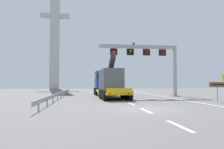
{
  "coord_description": "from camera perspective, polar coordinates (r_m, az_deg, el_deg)",
  "views": [
    {
      "loc": [
        -4.27,
        -14.74,
        1.83
      ],
      "look_at": [
        -0.85,
        13.5,
        2.98
      ],
      "focal_mm": 34.26,
      "sensor_mm": 36.0,
      "label": 1
    }
  ],
  "objects": [
    {
      "name": "ground",
      "position": [
        15.45,
        9.3,
        -9.07
      ],
      "size": [
        112.0,
        112.0,
        0.0
      ],
      "primitive_type": "plane",
      "color": "slate"
    },
    {
      "name": "heavy_haul_truck_yellow",
      "position": [
        29.4,
        -1.19,
        -2.0
      ],
      "size": [
        3.57,
        14.15,
        5.3
      ],
      "color": "yellow",
      "rests_on": "ground"
    },
    {
      "name": "guardrail_left",
      "position": [
        26.53,
        -13.62,
        -4.99
      ],
      "size": [
        0.13,
        27.16,
        0.76
      ],
      "color": "#999EA3",
      "rests_on": "ground"
    },
    {
      "name": "lane_markings",
      "position": [
        28.83,
        0.97,
        -5.93
      ],
      "size": [
        0.2,
        42.13,
        0.01
      ],
      "color": "silver",
      "rests_on": "ground"
    },
    {
      "name": "tourist_info_sign_brown",
      "position": [
        24.4,
        26.34,
        -2.85
      ],
      "size": [
        1.81,
        0.15,
        1.93
      ],
      "color": "#9EA0A5",
      "rests_on": "ground"
    },
    {
      "name": "bridge_pylon_distant",
      "position": [
        71.82,
        -15.0,
        11.72
      ],
      "size": [
        9.0,
        2.0,
        37.5
      ],
      "color": "#B7B7B2",
      "rests_on": "ground"
    },
    {
      "name": "edge_line_right",
      "position": [
        28.77,
        14.53,
        -5.87
      ],
      "size": [
        0.2,
        63.0,
        0.01
      ],
      "primitive_type": "cube",
      "color": "silver",
      "rests_on": "ground"
    },
    {
      "name": "overhead_lane_gantry",
      "position": [
        30.03,
        9.8,
        5.1
      ],
      "size": [
        11.07,
        0.9,
        7.37
      ],
      "color": "#9EA0A5",
      "rests_on": "ground"
    }
  ]
}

